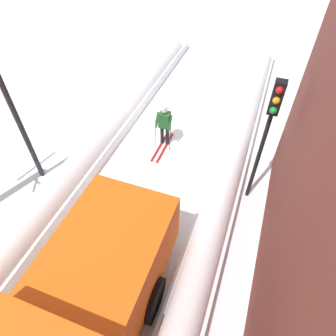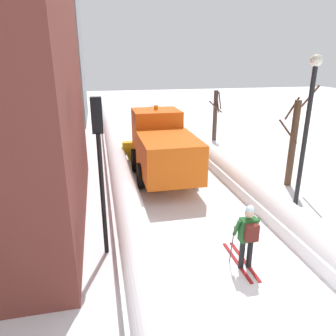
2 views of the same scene
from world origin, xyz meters
The scene contains 4 objects.
plow_truck centered at (-0.55, 7.72, 1.48)m, with size 3.20×5.98×3.12m.
skier centered at (0.24, 0.62, 1.00)m, with size 0.62×1.80×1.81m.
traffic_light_pole centered at (-3.29, 2.23, 3.04)m, with size 0.28×0.42×4.33m.
street_lamp centered at (3.79, 3.74, 3.38)m, with size 0.40×0.40×5.36m.
Camera 1 is at (-2.93, 8.95, 7.83)m, focal length 31.59 mm.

